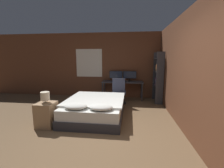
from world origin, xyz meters
name	(u,v)px	position (x,y,z in m)	size (l,w,h in m)	color
ground_plane	(99,145)	(0.00, 0.00, 0.00)	(20.00, 20.00, 0.00)	brown
wall_back	(117,65)	(-0.02, 3.77, 1.35)	(12.00, 0.08, 2.70)	brown
wall_side_right	(178,70)	(1.79, 1.50, 1.35)	(0.06, 12.00, 2.70)	brown
bed	(95,108)	(-0.40, 1.38, 0.26)	(1.58, 1.92, 0.60)	#2D2D33
nightstand	(47,115)	(-1.44, 0.66, 0.30)	(0.42, 0.44, 0.59)	#997551
bedside_lamp	(45,96)	(-1.44, 0.66, 0.76)	(0.21, 0.21, 0.27)	gray
desk	(122,84)	(0.26, 3.41, 0.64)	(1.65, 0.57, 0.72)	#38383D
monitor_left	(116,75)	(-0.02, 3.59, 0.96)	(0.54, 0.16, 0.41)	black
monitor_right	(130,75)	(0.55, 3.59, 0.96)	(0.54, 0.16, 0.41)	black
keyboard	(122,82)	(0.26, 3.23, 0.73)	(0.35, 0.13, 0.02)	black
computer_mouse	(129,82)	(0.52, 3.23, 0.74)	(0.07, 0.05, 0.04)	black
office_chair	(119,94)	(0.17, 2.71, 0.39)	(0.52, 0.52, 0.96)	black
bookshelf	(159,75)	(1.61, 3.11, 1.04)	(0.27, 0.76, 1.88)	#333338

